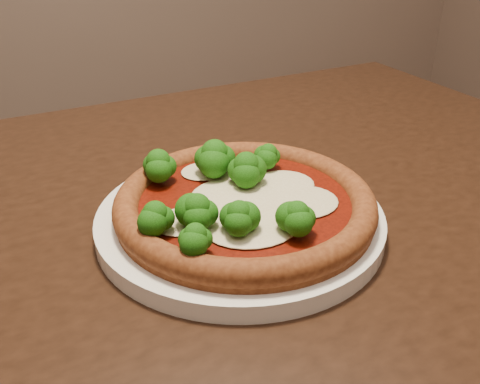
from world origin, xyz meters
name	(u,v)px	position (x,y,z in m)	size (l,w,h in m)	color
dining_table	(206,283)	(-0.04, 0.20, 0.64)	(1.13, 0.80, 0.75)	black
plate	(240,219)	(-0.02, 0.14, 0.76)	(0.28, 0.28, 0.02)	white
pizza	(241,200)	(-0.02, 0.14, 0.78)	(0.26, 0.26, 0.06)	brown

